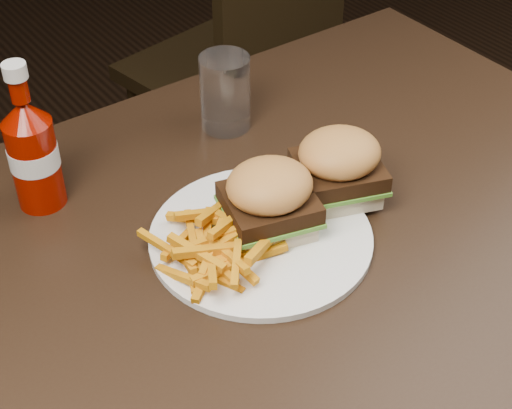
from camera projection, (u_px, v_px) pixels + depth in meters
dining_table at (250, 270)px, 0.94m from camera, size 1.20×0.80×0.04m
chair_far at (226, 72)px, 1.90m from camera, size 0.47×0.47×0.04m
plate at (261, 237)px, 0.95m from camera, size 0.27×0.27×0.01m
sandwich_half_a at (269, 221)px, 0.95m from camera, size 0.11×0.11×0.02m
sandwich_half_b at (337, 187)px, 1.00m from camera, size 0.12×0.11×0.02m
fries_pile at (214, 243)px, 0.90m from camera, size 0.14×0.14×0.05m
ketchup_bottle at (35, 164)px, 0.98m from camera, size 0.07×0.07×0.12m
tumbler at (225, 93)px, 1.11m from camera, size 0.09×0.09×0.11m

